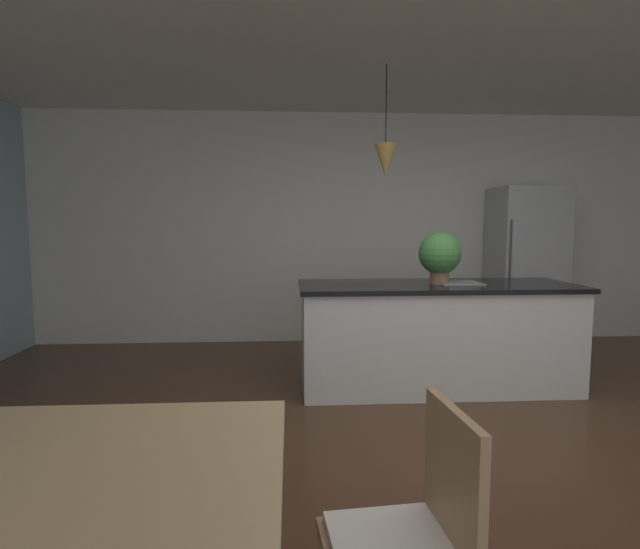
% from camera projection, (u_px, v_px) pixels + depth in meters
% --- Properties ---
extents(ground_plane, '(10.00, 8.40, 0.04)m').
position_uv_depth(ground_plane, '(471.00, 472.00, 2.84)').
color(ground_plane, '#4C301E').
extents(wall_back_kitchen, '(10.00, 0.12, 2.70)m').
position_uv_depth(wall_back_kitchen, '(376.00, 229.00, 5.94)').
color(wall_back_kitchen, white).
rests_on(wall_back_kitchen, ground_plane).
extents(chair_kitchen_end, '(0.43, 0.43, 0.87)m').
position_uv_depth(chair_kitchen_end, '(409.00, 541.00, 1.45)').
color(chair_kitchen_end, '#A87F56').
rests_on(chair_kitchen_end, ground_plane).
extents(kitchen_island, '(2.35, 0.85, 0.91)m').
position_uv_depth(kitchen_island, '(436.00, 334.00, 4.24)').
color(kitchen_island, silver).
rests_on(kitchen_island, ground_plane).
extents(refrigerator, '(0.75, 0.67, 1.82)m').
position_uv_depth(refrigerator, '(525.00, 267.00, 5.69)').
color(refrigerator, '#B2B5B7').
rests_on(refrigerator, ground_plane).
extents(pendant_over_island_main, '(0.18, 0.18, 0.90)m').
position_uv_depth(pendant_over_island_main, '(385.00, 160.00, 4.06)').
color(pendant_over_island_main, black).
extents(potted_plant_on_island, '(0.36, 0.36, 0.44)m').
position_uv_depth(potted_plant_on_island, '(440.00, 255.00, 4.17)').
color(potted_plant_on_island, '#8C664C').
rests_on(potted_plant_on_island, kitchen_island).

